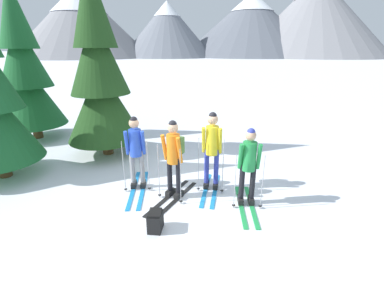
{
  "coord_description": "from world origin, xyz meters",
  "views": [
    {
      "loc": [
        0.47,
        -5.33,
        3.13
      ],
      "look_at": [
        0.23,
        0.34,
        1.05
      ],
      "focal_mm": 24.88,
      "sensor_mm": 36.0,
      "label": 1
    }
  ],
  "objects_px": {
    "skier_in_orange": "(174,155)",
    "skier_in_yellow": "(212,146)",
    "skier_in_blue": "(136,149)",
    "pine_tree_near": "(99,74)",
    "backpack_on_snow_front": "(155,221)",
    "skier_in_green": "(249,165)",
    "pine_tree_mid": "(25,71)"
  },
  "relations": [
    {
      "from": "skier_in_blue",
      "to": "pine_tree_near",
      "type": "relative_size",
      "value": 0.34
    },
    {
      "from": "skier_in_orange",
      "to": "skier_in_yellow",
      "type": "xyz_separation_m",
      "value": [
        0.81,
        0.42,
        0.06
      ]
    },
    {
      "from": "skier_in_green",
      "to": "pine_tree_mid",
      "type": "relative_size",
      "value": 0.32
    },
    {
      "from": "skier_in_yellow",
      "to": "skier_in_green",
      "type": "xyz_separation_m",
      "value": [
        0.72,
        -0.64,
        -0.14
      ]
    },
    {
      "from": "skier_in_yellow",
      "to": "skier_in_orange",
      "type": "bearing_deg",
      "value": -152.85
    },
    {
      "from": "skier_in_green",
      "to": "backpack_on_snow_front",
      "type": "relative_size",
      "value": 4.38
    },
    {
      "from": "pine_tree_near",
      "to": "backpack_on_snow_front",
      "type": "height_order",
      "value": "pine_tree_near"
    },
    {
      "from": "skier_in_orange",
      "to": "skier_in_yellow",
      "type": "relative_size",
      "value": 0.96
    },
    {
      "from": "skier_in_yellow",
      "to": "pine_tree_mid",
      "type": "height_order",
      "value": "pine_tree_mid"
    },
    {
      "from": "skier_in_yellow",
      "to": "skier_in_green",
      "type": "bearing_deg",
      "value": -41.84
    },
    {
      "from": "skier_in_blue",
      "to": "backpack_on_snow_front",
      "type": "bearing_deg",
      "value": -66.49
    },
    {
      "from": "skier_in_yellow",
      "to": "skier_in_blue",
      "type": "bearing_deg",
      "value": -178.81
    },
    {
      "from": "backpack_on_snow_front",
      "to": "pine_tree_near",
      "type": "bearing_deg",
      "value": 120.29
    },
    {
      "from": "skier_in_yellow",
      "to": "pine_tree_near",
      "type": "height_order",
      "value": "pine_tree_near"
    },
    {
      "from": "skier_in_green",
      "to": "pine_tree_near",
      "type": "bearing_deg",
      "value": 145.25
    },
    {
      "from": "pine_tree_near",
      "to": "backpack_on_snow_front",
      "type": "distance_m",
      "value": 4.74
    },
    {
      "from": "skier_in_green",
      "to": "pine_tree_mid",
      "type": "xyz_separation_m",
      "value": [
        -6.94,
        4.08,
        1.47
      ]
    },
    {
      "from": "skier_in_green",
      "to": "backpack_on_snow_front",
      "type": "height_order",
      "value": "skier_in_green"
    },
    {
      "from": "skier_in_blue",
      "to": "skier_in_orange",
      "type": "xyz_separation_m",
      "value": [
        0.9,
        -0.38,
        0.02
      ]
    },
    {
      "from": "skier_in_orange",
      "to": "pine_tree_mid",
      "type": "xyz_separation_m",
      "value": [
        -5.41,
        3.86,
        1.39
      ]
    },
    {
      "from": "skier_in_blue",
      "to": "skier_in_orange",
      "type": "distance_m",
      "value": 0.97
    },
    {
      "from": "skier_in_yellow",
      "to": "skier_in_green",
      "type": "relative_size",
      "value": 1.1
    },
    {
      "from": "skier_in_blue",
      "to": "skier_in_green",
      "type": "bearing_deg",
      "value": -14.07
    },
    {
      "from": "backpack_on_snow_front",
      "to": "skier_in_yellow",
      "type": "bearing_deg",
      "value": 56.57
    },
    {
      "from": "skier_in_orange",
      "to": "skier_in_yellow",
      "type": "bearing_deg",
      "value": 27.15
    },
    {
      "from": "skier_in_blue",
      "to": "pine_tree_near",
      "type": "distance_m",
      "value": 2.91
    },
    {
      "from": "skier_in_orange",
      "to": "pine_tree_near",
      "type": "relative_size",
      "value": 0.33
    },
    {
      "from": "skier_in_yellow",
      "to": "backpack_on_snow_front",
      "type": "height_order",
      "value": "skier_in_yellow"
    },
    {
      "from": "skier_in_orange",
      "to": "pine_tree_near",
      "type": "height_order",
      "value": "pine_tree_near"
    },
    {
      "from": "backpack_on_snow_front",
      "to": "skier_in_orange",
      "type": "bearing_deg",
      "value": 78.91
    },
    {
      "from": "skier_in_blue",
      "to": "pine_tree_mid",
      "type": "height_order",
      "value": "pine_tree_mid"
    },
    {
      "from": "skier_in_blue",
      "to": "skier_in_yellow",
      "type": "height_order",
      "value": "skier_in_yellow"
    }
  ]
}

